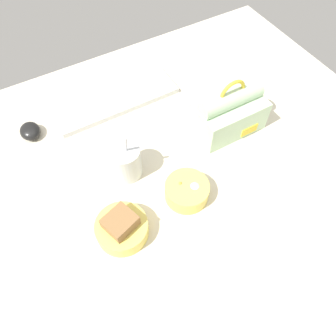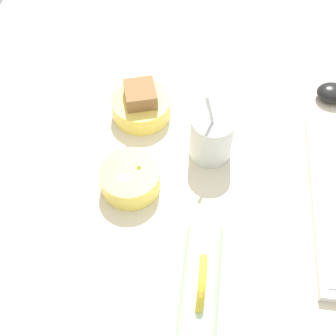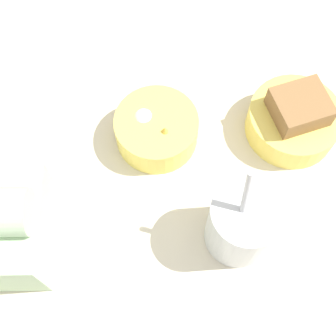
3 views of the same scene
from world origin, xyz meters
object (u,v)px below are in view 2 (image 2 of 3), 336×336
(computer_mouse, at_px, (333,93))
(lunch_bag, at_px, (198,302))
(bento_bowl_sandwich, at_px, (141,105))
(soup_cup, at_px, (212,136))
(bento_bowl_snacks, at_px, (131,178))

(computer_mouse, bearing_deg, lunch_bag, -26.32)
(bento_bowl_sandwich, relative_size, computer_mouse, 1.82)
(bento_bowl_sandwich, bearing_deg, computer_mouse, 103.89)
(soup_cup, bearing_deg, bento_bowl_snacks, -54.68)
(soup_cup, relative_size, bento_bowl_snacks, 1.43)
(bento_bowl_sandwich, bearing_deg, lunch_bag, 20.69)
(bento_bowl_snacks, xyz_separation_m, computer_mouse, (-0.29, 0.40, -0.01))
(soup_cup, distance_m, computer_mouse, 0.32)
(bento_bowl_snacks, distance_m, computer_mouse, 0.49)
(soup_cup, height_order, bento_bowl_sandwich, soup_cup)
(lunch_bag, bearing_deg, soup_cup, -179.62)
(bento_bowl_sandwich, xyz_separation_m, bento_bowl_snacks, (0.19, 0.01, -0.00))
(soup_cup, xyz_separation_m, computer_mouse, (-0.19, 0.26, -0.03))
(lunch_bag, distance_m, bento_bowl_sandwich, 0.44)
(lunch_bag, relative_size, bento_bowl_snacks, 1.75)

